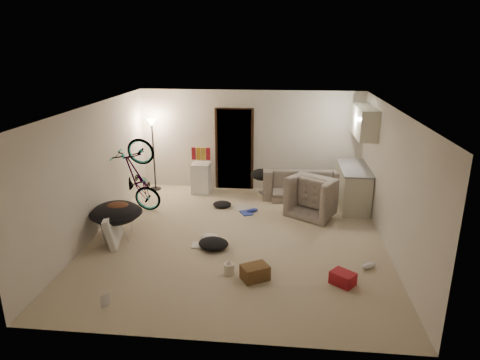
# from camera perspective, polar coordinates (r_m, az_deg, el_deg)

# --- Properties ---
(floor) EXTENTS (5.50, 6.00, 0.02)m
(floor) POSITION_cam_1_polar(r_m,az_deg,el_deg) (8.31, -0.34, -7.82)
(floor) COLOR beige
(floor) RESTS_ON ground
(ceiling) EXTENTS (5.50, 6.00, 0.02)m
(ceiling) POSITION_cam_1_polar(r_m,az_deg,el_deg) (7.56, -0.38, 9.66)
(ceiling) COLOR white
(ceiling) RESTS_ON wall_back
(wall_back) EXTENTS (5.50, 0.02, 2.50)m
(wall_back) POSITION_cam_1_polar(r_m,az_deg,el_deg) (10.74, 1.40, 5.28)
(wall_back) COLOR silver
(wall_back) RESTS_ON floor
(wall_front) EXTENTS (5.50, 0.02, 2.50)m
(wall_front) POSITION_cam_1_polar(r_m,az_deg,el_deg) (5.08, -4.12, -9.63)
(wall_front) COLOR silver
(wall_front) RESTS_ON floor
(wall_left) EXTENTS (0.02, 6.00, 2.50)m
(wall_left) POSITION_cam_1_polar(r_m,az_deg,el_deg) (8.58, -19.01, 1.05)
(wall_left) COLOR silver
(wall_left) RESTS_ON floor
(wall_right) EXTENTS (0.02, 6.00, 2.50)m
(wall_right) POSITION_cam_1_polar(r_m,az_deg,el_deg) (8.04, 19.60, -0.13)
(wall_right) COLOR silver
(wall_right) RESTS_ON floor
(doorway) EXTENTS (0.85, 0.10, 2.04)m
(doorway) POSITION_cam_1_polar(r_m,az_deg,el_deg) (10.79, -0.75, 4.09)
(doorway) COLOR black
(doorway) RESTS_ON floor
(door_trim) EXTENTS (0.97, 0.04, 2.10)m
(door_trim) POSITION_cam_1_polar(r_m,az_deg,el_deg) (10.76, -0.77, 4.05)
(door_trim) COLOR black
(door_trim) RESTS_ON floor
(floor_lamp) EXTENTS (0.28, 0.28, 1.81)m
(floor_lamp) POSITION_cam_1_polar(r_m,az_deg,el_deg) (10.83, -11.57, 5.34)
(floor_lamp) COLOR black
(floor_lamp) RESTS_ON floor
(kitchen_counter) EXTENTS (0.60, 1.50, 0.88)m
(kitchen_counter) POSITION_cam_1_polar(r_m,az_deg,el_deg) (10.08, 14.80, -0.96)
(kitchen_counter) COLOR beige
(kitchen_counter) RESTS_ON floor
(counter_top) EXTENTS (0.64, 1.54, 0.04)m
(counter_top) POSITION_cam_1_polar(r_m,az_deg,el_deg) (9.95, 15.01, 1.55)
(counter_top) COLOR gray
(counter_top) RESTS_ON kitchen_counter
(kitchen_uppers) EXTENTS (0.38, 1.40, 0.65)m
(kitchen_uppers) POSITION_cam_1_polar(r_m,az_deg,el_deg) (9.74, 16.26, 7.46)
(kitchen_uppers) COLOR beige
(kitchen_uppers) RESTS_ON wall_right
(sofa) EXTENTS (1.88, 0.80, 0.54)m
(sofa) POSITION_cam_1_polar(r_m,az_deg,el_deg) (10.44, 8.19, -0.86)
(sofa) COLOR #363E38
(sofa) RESTS_ON floor
(armchair) EXTENTS (1.32, 1.28, 0.65)m
(armchair) POSITION_cam_1_polar(r_m,az_deg,el_deg) (9.52, 10.41, -2.49)
(armchair) COLOR #363E38
(armchair) RESTS_ON floor
(bicycle) EXTENTS (1.77, 0.87, 1.00)m
(bicycle) POSITION_cam_1_polar(r_m,az_deg,el_deg) (9.64, -13.33, -1.62)
(bicycle) COLOR black
(bicycle) RESTS_ON floor
(book_asset) EXTENTS (0.24, 0.23, 0.02)m
(book_asset) POSITION_cam_1_polar(r_m,az_deg,el_deg) (6.61, -17.97, -15.94)
(book_asset) COLOR #A41821
(book_asset) RESTS_ON floor
(mini_fridge) EXTENTS (0.45, 0.45, 0.75)m
(mini_fridge) POSITION_cam_1_polar(r_m,az_deg,el_deg) (10.68, -5.19, 0.28)
(mini_fridge) COLOR white
(mini_fridge) RESTS_ON floor
(snack_box_0) EXTENTS (0.11, 0.08, 0.30)m
(snack_box_0) POSITION_cam_1_polar(r_m,az_deg,el_deg) (10.55, -6.20, 3.55)
(snack_box_0) COLOR #A41821
(snack_box_0) RESTS_ON mini_fridge
(snack_box_1) EXTENTS (0.10, 0.08, 0.30)m
(snack_box_1) POSITION_cam_1_polar(r_m,az_deg,el_deg) (10.52, -5.56, 3.54)
(snack_box_1) COLOR orange
(snack_box_1) RESTS_ON mini_fridge
(snack_box_2) EXTENTS (0.12, 0.10, 0.30)m
(snack_box_2) POSITION_cam_1_polar(r_m,az_deg,el_deg) (10.50, -4.91, 3.52)
(snack_box_2) COLOR gold
(snack_box_2) RESTS_ON mini_fridge
(snack_box_3) EXTENTS (0.10, 0.07, 0.30)m
(snack_box_3) POSITION_cam_1_polar(r_m,az_deg,el_deg) (10.48, -4.27, 3.51)
(snack_box_3) COLOR #A41821
(snack_box_3) RESTS_ON mini_fridge
(saucer_chair) EXTENTS (0.99, 0.99, 0.70)m
(saucer_chair) POSITION_cam_1_polar(r_m,az_deg,el_deg) (8.50, -16.16, -4.79)
(saucer_chair) COLOR silver
(saucer_chair) RESTS_ON floor
(hoodie) EXTENTS (0.59, 0.55, 0.22)m
(hoodie) POSITION_cam_1_polar(r_m,az_deg,el_deg) (8.38, -16.04, -3.61)
(hoodie) COLOR #4B291A
(hoodie) RESTS_ON saucer_chair
(sofa_drape) EXTENTS (0.58, 0.48, 0.28)m
(sofa_drape) POSITION_cam_1_polar(r_m,az_deg,el_deg) (10.36, 3.00, 0.72)
(sofa_drape) COLOR black
(sofa_drape) RESTS_ON sofa
(tv_box) EXTENTS (0.41, 0.91, 0.59)m
(tv_box) POSITION_cam_1_polar(r_m,az_deg,el_deg) (8.39, -16.56, -6.09)
(tv_box) COLOR silver
(tv_box) RESTS_ON floor
(drink_case_a) EXTENTS (0.51, 0.46, 0.24)m
(drink_case_a) POSITION_cam_1_polar(r_m,az_deg,el_deg) (6.93, 2.01, -12.20)
(drink_case_a) COLOR brown
(drink_case_a) RESTS_ON floor
(drink_case_b) EXTENTS (0.44, 0.42, 0.20)m
(drink_case_b) POSITION_cam_1_polar(r_m,az_deg,el_deg) (6.99, 13.55, -12.62)
(drink_case_b) COLOR #A41821
(drink_case_b) RESTS_ON floor
(juicer) EXTENTS (0.17, 0.17, 0.25)m
(juicer) POSITION_cam_1_polar(r_m,az_deg,el_deg) (7.09, -1.46, -11.63)
(juicer) COLOR white
(juicer) RESTS_ON floor
(newspaper) EXTENTS (0.67, 0.63, 0.01)m
(newspaper) POSITION_cam_1_polar(r_m,az_deg,el_deg) (9.74, 0.67, -3.75)
(newspaper) COLOR #B0ADA3
(newspaper) RESTS_ON floor
(book_blue) EXTENTS (0.33, 0.37, 0.03)m
(book_blue) POSITION_cam_1_polar(r_m,az_deg,el_deg) (9.43, 0.84, -4.41)
(book_blue) COLOR #3040AD
(book_blue) RESTS_ON floor
(book_white) EXTENTS (0.21, 0.27, 0.02)m
(book_white) POSITION_cam_1_polar(r_m,az_deg,el_deg) (8.05, -5.73, -8.62)
(book_white) COLOR silver
(book_white) RESTS_ON floor
(shoe_0) EXTENTS (0.28, 0.21, 0.09)m
(shoe_0) POSITION_cam_1_polar(r_m,az_deg,el_deg) (9.49, 1.67, -4.07)
(shoe_0) COLOR #3040AD
(shoe_0) RESTS_ON floor
(shoe_1) EXTENTS (0.28, 0.19, 0.10)m
(shoe_1) POSITION_cam_1_polar(r_m,az_deg,el_deg) (10.61, 3.08, -1.66)
(shoe_1) COLOR slate
(shoe_1) RESTS_ON floor
(shoe_4) EXTENTS (0.31, 0.26, 0.11)m
(shoe_4) POSITION_cam_1_polar(r_m,az_deg,el_deg) (7.56, 16.78, -10.87)
(shoe_4) COLOR white
(shoe_4) RESTS_ON floor
(clothes_lump_a) EXTENTS (0.67, 0.62, 0.18)m
(clothes_lump_a) POSITION_cam_1_polar(r_m,az_deg,el_deg) (7.90, -3.55, -8.45)
(clothes_lump_a) COLOR black
(clothes_lump_a) RESTS_ON floor
(clothes_lump_b) EXTENTS (0.43, 0.37, 0.13)m
(clothes_lump_b) POSITION_cam_1_polar(r_m,az_deg,el_deg) (9.79, -2.40, -3.25)
(clothes_lump_b) COLOR black
(clothes_lump_b) RESTS_ON floor
(clothes_lump_c) EXTENTS (0.53, 0.54, 0.13)m
(clothes_lump_c) POSITION_cam_1_polar(r_m,az_deg,el_deg) (8.16, -3.98, -7.79)
(clothes_lump_c) COLOR silver
(clothes_lump_c) RESTS_ON floor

